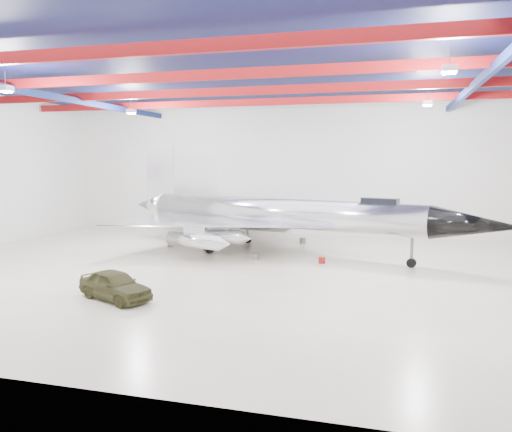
% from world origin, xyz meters
% --- Properties ---
extents(floor, '(40.00, 40.00, 0.00)m').
position_xyz_m(floor, '(0.00, 0.00, 0.00)').
color(floor, '#BDB196').
rests_on(floor, ground).
extents(wall_back, '(40.00, 0.00, 40.00)m').
position_xyz_m(wall_back, '(0.00, 15.00, 5.50)').
color(wall_back, silver).
rests_on(wall_back, floor).
extents(ceiling, '(40.00, 40.00, 0.00)m').
position_xyz_m(ceiling, '(0.00, 0.00, 11.00)').
color(ceiling, '#0A0F38').
rests_on(ceiling, wall_back).
extents(ceiling_structure, '(39.50, 29.50, 1.08)m').
position_xyz_m(ceiling_structure, '(0.00, 0.00, 10.32)').
color(ceiling_structure, maroon).
rests_on(ceiling_structure, ceiling).
extents(jet_aircraft, '(26.99, 19.27, 7.50)m').
position_xyz_m(jet_aircraft, '(0.74, 5.93, 2.46)').
color(jet_aircraft, silver).
rests_on(jet_aircraft, floor).
extents(jeep, '(4.23, 3.03, 1.34)m').
position_xyz_m(jeep, '(-3.89, -6.89, 0.67)').
color(jeep, '#38381C').
rests_on(jeep, floor).
extents(crate_ply, '(0.55, 0.50, 0.32)m').
position_xyz_m(crate_ply, '(-4.24, 5.58, 0.16)').
color(crate_ply, olive).
rests_on(crate_ply, floor).
extents(toolbox_red, '(0.60, 0.55, 0.34)m').
position_xyz_m(toolbox_red, '(-4.24, 8.61, 0.17)').
color(toolbox_red, maroon).
rests_on(toolbox_red, floor).
extents(engine_drum, '(0.56, 0.56, 0.38)m').
position_xyz_m(engine_drum, '(-0.11, 3.49, 0.19)').
color(engine_drum, '#59595B').
rests_on(engine_drum, floor).
extents(crate_small, '(0.48, 0.43, 0.28)m').
position_xyz_m(crate_small, '(-7.39, 6.52, 0.14)').
color(crate_small, '#59595B').
rests_on(crate_small, floor).
extents(tool_chest, '(0.49, 0.49, 0.37)m').
position_xyz_m(tool_chest, '(4.08, 3.42, 0.19)').
color(tool_chest, maroon).
rests_on(tool_chest, floor).
extents(spares_box, '(0.58, 0.58, 0.41)m').
position_xyz_m(spares_box, '(1.71, 10.22, 0.21)').
color(spares_box, '#59595B').
rests_on(spares_box, floor).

